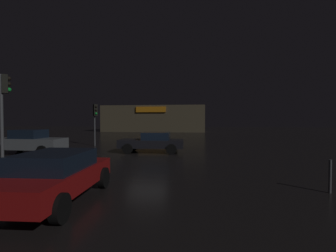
% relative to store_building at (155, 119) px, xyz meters
% --- Properties ---
extents(ground_plane, '(120.00, 120.00, 0.00)m').
position_rel_store_building_xyz_m(ground_plane, '(5.75, -31.95, -2.49)').
color(ground_plane, black).
extents(store_building, '(19.52, 7.64, 4.97)m').
position_rel_store_building_xyz_m(store_building, '(0.00, 0.00, 0.00)').
color(store_building, brown).
rests_on(store_building, ground).
extents(traffic_signal_main, '(0.43, 0.41, 4.51)m').
position_rel_store_building_xyz_m(traffic_signal_main, '(-0.18, -36.75, 0.66)').
color(traffic_signal_main, '#595B60').
rests_on(traffic_signal_main, ground).
extents(traffic_signal_opposite, '(0.43, 0.41, 3.69)m').
position_rel_store_building_xyz_m(traffic_signal_opposite, '(-0.12, -26.82, 0.27)').
color(traffic_signal_opposite, '#595B60').
rests_on(traffic_signal_opposite, ground).
extents(car_near, '(2.27, 4.51, 1.42)m').
position_rel_store_building_xyz_m(car_near, '(5.05, -40.77, -1.73)').
color(car_near, '#A51414').
rests_on(car_near, ground).
extents(car_far, '(4.62, 2.19, 1.45)m').
position_rel_store_building_xyz_m(car_far, '(5.75, -30.27, -1.73)').
color(car_far, black).
rests_on(car_far, ground).
extents(car_crossing, '(4.60, 2.02, 1.66)m').
position_rel_store_building_xyz_m(car_crossing, '(-2.40, -32.14, -1.65)').
color(car_crossing, slate).
rests_on(car_crossing, ground).
extents(bollard_kerb_a, '(0.09, 0.09, 1.08)m').
position_rel_store_building_xyz_m(bollard_kerb_a, '(13.31, -38.84, -1.95)').
color(bollard_kerb_a, '#595B60').
rests_on(bollard_kerb_a, ground).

